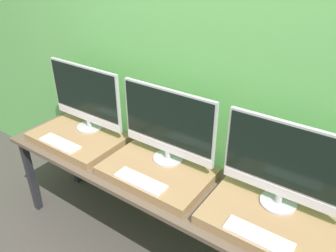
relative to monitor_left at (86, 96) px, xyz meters
name	(u,v)px	position (x,y,z in m)	size (l,w,h in m)	color
wall_back	(189,75)	(0.74, 0.24, 0.25)	(8.00, 0.04, 2.60)	#66B75B
workbench	(158,183)	(0.74, -0.12, -0.39)	(2.42, 0.57, 0.73)	brown
wooden_riser_left	(79,137)	(0.00, -0.12, -0.29)	(0.68, 0.46, 0.06)	#99754C
monitor_left	(86,96)	(0.00, 0.00, 0.00)	(0.66, 0.20, 0.50)	#B2B2B7
keyboard_left	(60,143)	(0.00, -0.29, -0.26)	(0.34, 0.11, 0.01)	silver
wooden_riser_center	(157,172)	(0.74, -0.12, -0.29)	(0.68, 0.46, 0.06)	#99754C
monitor_center	(168,124)	(0.74, 0.00, 0.00)	(0.66, 0.20, 0.50)	#B2B2B7
keyboard_center	(140,181)	(0.74, -0.29, -0.26)	(0.34, 0.11, 0.01)	silver
wooden_riser_right	(269,220)	(1.48, -0.12, -0.29)	(0.68, 0.46, 0.06)	#99754C
monitor_right	(286,164)	(1.48, 0.00, 0.00)	(0.66, 0.20, 0.50)	#B2B2B7
keyboard_right	(258,236)	(1.48, -0.29, -0.26)	(0.34, 0.11, 0.01)	silver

